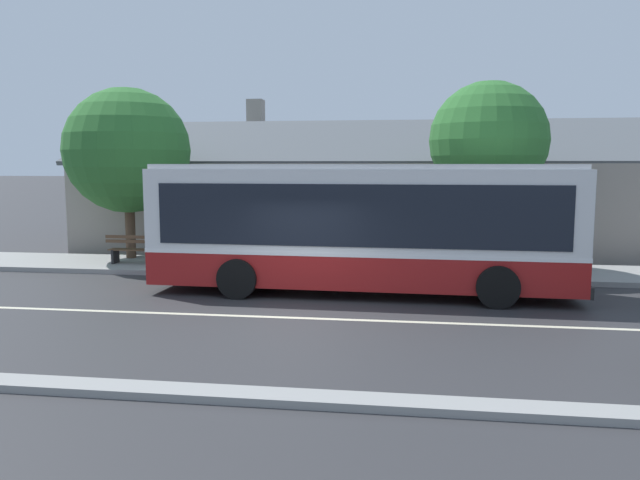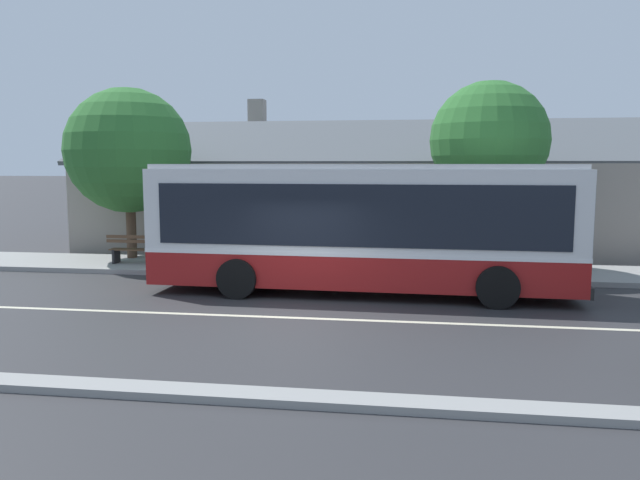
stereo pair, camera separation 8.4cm
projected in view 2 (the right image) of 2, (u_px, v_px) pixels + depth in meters
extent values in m
plane|color=#2D2D30|center=(290.00, 318.00, 13.53)|extent=(300.00, 300.00, 0.00)
cube|color=gray|center=(327.00, 269.00, 19.41)|extent=(60.00, 3.00, 0.15)
cube|color=gray|center=(225.00, 395.00, 8.86)|extent=(60.00, 0.50, 0.12)
cube|color=beige|center=(290.00, 318.00, 13.53)|extent=(60.00, 0.16, 0.01)
cube|color=gray|center=(413.00, 203.00, 26.32)|extent=(25.40, 10.32, 3.34)
cube|color=#4C5156|center=(414.00, 140.00, 23.48)|extent=(26.00, 5.21, 1.89)
cube|color=#4C5156|center=(414.00, 144.00, 28.55)|extent=(26.00, 5.21, 1.89)
cube|color=gray|center=(257.00, 113.00, 27.88)|extent=(0.70, 0.70, 1.20)
cube|color=black|center=(165.00, 205.00, 22.50)|extent=(1.10, 0.06, 1.30)
cube|color=black|center=(327.00, 207.00, 21.64)|extent=(1.10, 0.06, 1.30)
cube|color=black|center=(503.00, 209.00, 20.78)|extent=(1.10, 0.06, 1.30)
cube|color=#4C3323|center=(528.00, 233.00, 20.75)|extent=(1.00, 0.06, 2.10)
cube|color=maroon|center=(361.00, 266.00, 16.11)|extent=(10.73, 2.78, 0.83)
cube|color=white|center=(361.00, 248.00, 16.05)|extent=(10.75, 2.80, 0.10)
cube|color=silver|center=(361.00, 208.00, 15.92)|extent=(10.73, 2.78, 1.99)
cube|color=silver|center=(361.00, 166.00, 15.79)|extent=(10.52, 2.65, 0.12)
cube|color=black|center=(366.00, 208.00, 17.17)|extent=(9.82, 0.29, 1.49)
cube|color=black|center=(355.00, 216.00, 14.70)|extent=(9.82, 0.29, 1.49)
cube|color=black|center=(582.00, 215.00, 15.02)|extent=(0.10, 2.20, 1.49)
cube|color=black|center=(584.00, 175.00, 14.90)|extent=(0.09, 1.75, 0.24)
cube|color=black|center=(579.00, 284.00, 15.22)|extent=(0.15, 2.50, 0.28)
cube|color=#192D99|center=(318.00, 258.00, 17.58)|extent=(2.99, 0.11, 0.58)
cube|color=black|center=(522.00, 231.00, 16.53)|extent=(0.90, 0.05, 2.57)
cylinder|color=black|center=(488.00, 269.00, 16.79)|extent=(1.01, 0.31, 1.00)
cylinder|color=black|center=(498.00, 287.00, 14.34)|extent=(1.01, 0.31, 1.00)
cylinder|color=black|center=(263.00, 263.00, 17.85)|extent=(1.01, 0.31, 1.00)
cylinder|color=black|center=(237.00, 279.00, 15.41)|extent=(1.01, 0.31, 1.00)
cube|color=brown|center=(137.00, 249.00, 20.08)|extent=(1.63, 0.10, 0.04)
cube|color=brown|center=(135.00, 250.00, 19.93)|extent=(1.63, 0.10, 0.04)
cube|color=brown|center=(133.00, 250.00, 19.79)|extent=(1.63, 0.10, 0.04)
cube|color=brown|center=(131.00, 241.00, 19.63)|extent=(1.63, 0.04, 0.10)
cube|color=brown|center=(131.00, 237.00, 19.62)|extent=(1.63, 0.04, 0.10)
cube|color=black|center=(155.00, 257.00, 19.87)|extent=(0.08, 0.43, 0.45)
cube|color=black|center=(116.00, 256.00, 20.06)|extent=(0.08, 0.43, 0.45)
cube|color=brown|center=(245.00, 252.00, 19.41)|extent=(1.85, 0.10, 0.04)
cube|color=brown|center=(244.00, 252.00, 19.27)|extent=(1.85, 0.10, 0.04)
cube|color=brown|center=(242.00, 253.00, 19.13)|extent=(1.85, 0.10, 0.04)
cube|color=brown|center=(241.00, 244.00, 18.97)|extent=(1.85, 0.04, 0.10)
cube|color=brown|center=(241.00, 239.00, 18.95)|extent=(1.85, 0.04, 0.10)
cube|color=black|center=(267.00, 260.00, 19.19)|extent=(0.08, 0.43, 0.45)
cube|color=black|center=(221.00, 259.00, 19.40)|extent=(0.08, 0.43, 0.45)
cylinder|color=#4C3828|center=(486.00, 226.00, 19.14)|extent=(0.33, 0.33, 2.87)
sphere|color=#2D6B2D|center=(489.00, 140.00, 18.83)|extent=(3.57, 3.57, 3.57)
sphere|color=#2D6B2D|center=(478.00, 158.00, 19.02)|extent=(2.56, 2.56, 2.56)
cylinder|color=#4C3828|center=(131.00, 227.00, 21.12)|extent=(0.33, 0.33, 2.41)
sphere|color=#2D6B2D|center=(128.00, 151.00, 20.80)|extent=(4.16, 4.16, 4.16)
sphere|color=#2D6B2D|center=(131.00, 169.00, 21.38)|extent=(2.97, 2.97, 2.97)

